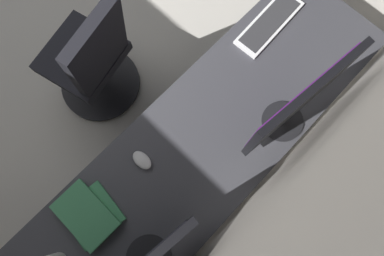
# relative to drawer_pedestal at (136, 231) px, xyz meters

# --- Properties ---
(wall_back) EXTENTS (5.00, 0.10, 2.60)m
(wall_back) POSITION_rel_drawer_pedestal_xyz_m (-0.70, 0.36, 0.95)
(wall_back) COLOR beige
(wall_back) RESTS_ON ground
(desk) EXTENTS (2.20, 0.63, 0.73)m
(desk) POSITION_rel_drawer_pedestal_xyz_m (-0.53, -0.03, 0.31)
(desk) COLOR #38383D
(desk) RESTS_ON ground
(drawer_pedestal) EXTENTS (0.40, 0.51, 0.69)m
(drawer_pedestal) POSITION_rel_drawer_pedestal_xyz_m (0.00, 0.00, 0.00)
(drawer_pedestal) COLOR #38383D
(drawer_pedestal) RESTS_ON ground
(monitor_primary) EXTENTS (0.55, 0.20, 0.47)m
(monitor_primary) POSITION_rel_drawer_pedestal_xyz_m (-0.89, 0.17, 0.65)
(monitor_primary) COLOR black
(monitor_primary) RESTS_ON desk
(keyboard_main) EXTENTS (0.43, 0.16, 0.02)m
(keyboard_main) POSITION_rel_drawer_pedestal_xyz_m (-1.25, -0.22, 0.39)
(keyboard_main) COLOR silver
(keyboard_main) RESTS_ON desk
(mouse_main) EXTENTS (0.06, 0.10, 0.03)m
(mouse_main) POSITION_rel_drawer_pedestal_xyz_m (-0.30, -0.17, 0.40)
(mouse_main) COLOR silver
(mouse_main) RESTS_ON desk
(book_stack_near) EXTENTS (0.24, 0.28, 0.05)m
(book_stack_near) POSITION_rel_drawer_pedestal_xyz_m (0.04, -0.17, 0.41)
(book_stack_near) COLOR #3D8456
(book_stack_near) RESTS_ON desk
(office_chair) EXTENTS (0.56, 0.59, 0.97)m
(office_chair) POSITION_rel_drawer_pedestal_xyz_m (-0.50, -0.87, 0.11)
(office_chair) COLOR black
(office_chair) RESTS_ON ground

